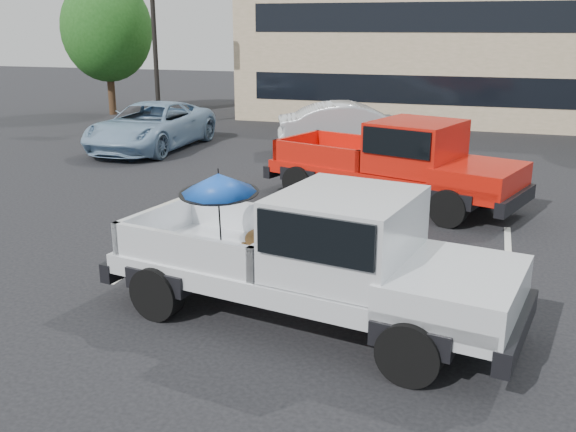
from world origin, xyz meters
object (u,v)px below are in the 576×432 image
at_px(motel_sign, 153,5).
at_px(silver_sedan, 355,129).
at_px(tree_left, 107,29).
at_px(blue_suv, 151,126).
at_px(silver_pickup, 329,252).
at_px(red_pickup, 408,160).

xyz_separation_m(motel_sign, silver_sedan, (8.45, -2.80, -3.85)).
height_order(tree_left, blue_suv, tree_left).
bearing_deg(silver_pickup, motel_sign, 135.93).
relative_size(red_pickup, silver_sedan, 1.28).
xyz_separation_m(tree_left, blue_suv, (5.93, -7.04, -2.98)).
relative_size(tree_left, blue_suv, 1.11).
height_order(red_pickup, blue_suv, red_pickup).
xyz_separation_m(tree_left, silver_pickup, (14.61, -17.84, -2.68)).
distance_m(silver_sedan, blue_suv, 6.64).
bearing_deg(red_pickup, silver_sedan, 131.40).
relative_size(motel_sign, tree_left, 1.00).
xyz_separation_m(motel_sign, tree_left, (-4.00, 3.00, -0.92)).
relative_size(tree_left, silver_pickup, 1.01).
bearing_deg(silver_pickup, red_pickup, 98.53).
distance_m(tree_left, silver_pickup, 23.22).
xyz_separation_m(tree_left, red_pickup, (14.82, -11.46, -2.68)).
relative_size(silver_sedan, blue_suv, 0.89).
bearing_deg(blue_suv, motel_sign, 115.40).
height_order(motel_sign, tree_left, tree_left).
bearing_deg(silver_sedan, red_pickup, -178.02).
distance_m(tree_left, silver_sedan, 14.05).
height_order(red_pickup, silver_sedan, red_pickup).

